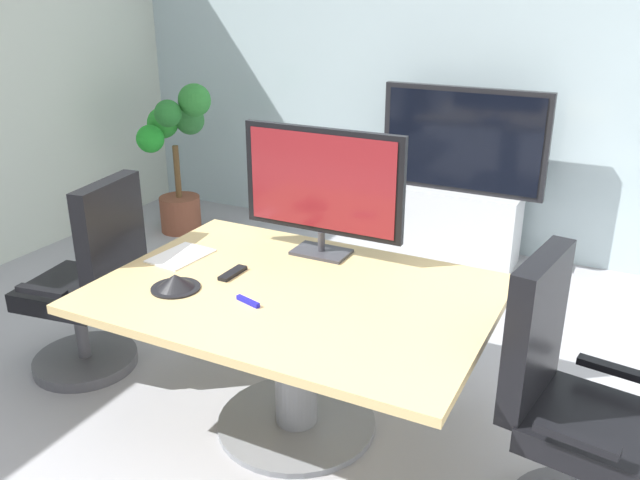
# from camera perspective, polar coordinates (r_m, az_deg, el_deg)

# --- Properties ---
(ground_plane) EXTENTS (7.18, 7.18, 0.00)m
(ground_plane) POSITION_cam_1_polar(r_m,az_deg,el_deg) (3.21, -1.09, -17.19)
(ground_plane) COLOR #99999E
(wall_back_glass_partition) EXTENTS (6.18, 0.10, 2.67)m
(wall_back_glass_partition) POSITION_cam_1_polar(r_m,az_deg,el_deg) (5.21, 13.92, 13.46)
(wall_back_glass_partition) COLOR #9EB2B7
(wall_back_glass_partition) RESTS_ON ground
(conference_table) EXTENTS (1.73, 1.22, 0.72)m
(conference_table) POSITION_cam_1_polar(r_m,az_deg,el_deg) (3.04, -2.16, -7.52)
(conference_table) COLOR tan
(conference_table) RESTS_ON ground
(office_chair_left) EXTENTS (0.62, 0.60, 1.09)m
(office_chair_left) POSITION_cam_1_polar(r_m,az_deg,el_deg) (3.72, -19.13, -4.41)
(office_chair_left) COLOR #4C4C51
(office_chair_left) RESTS_ON ground
(office_chair_right) EXTENTS (0.63, 0.61, 1.09)m
(office_chair_right) POSITION_cam_1_polar(r_m,az_deg,el_deg) (2.75, 20.77, -14.43)
(office_chair_right) COLOR #4C4C51
(office_chair_right) RESTS_ON ground
(tv_monitor) EXTENTS (0.84, 0.18, 0.64)m
(tv_monitor) POSITION_cam_1_polar(r_m,az_deg,el_deg) (3.22, 0.19, 4.80)
(tv_monitor) COLOR #333338
(tv_monitor) RESTS_ON conference_table
(wall_display_unit) EXTENTS (1.20, 0.36, 1.31)m
(wall_display_unit) POSITION_cam_1_polar(r_m,az_deg,el_deg) (5.07, 11.86, 3.03)
(wall_display_unit) COLOR #B7BABC
(wall_display_unit) RESTS_ON ground
(potted_plant) EXTENTS (0.68, 0.62, 1.26)m
(potted_plant) POSITION_cam_1_polar(r_m,az_deg,el_deg) (5.63, -12.24, 7.48)
(potted_plant) COLOR brown
(potted_plant) RESTS_ON ground
(conference_phone) EXTENTS (0.22, 0.22, 0.07)m
(conference_phone) POSITION_cam_1_polar(r_m,az_deg,el_deg) (3.01, -12.36, -3.59)
(conference_phone) COLOR black
(conference_phone) RESTS_ON conference_table
(remote_control) EXTENTS (0.05, 0.17, 0.02)m
(remote_control) POSITION_cam_1_polar(r_m,az_deg,el_deg) (3.11, -7.53, -2.84)
(remote_control) COLOR black
(remote_control) RESTS_ON conference_table
(whiteboard_marker) EXTENTS (0.13, 0.06, 0.02)m
(whiteboard_marker) POSITION_cam_1_polar(r_m,az_deg,el_deg) (2.84, -6.22, -5.27)
(whiteboard_marker) COLOR #1919A5
(whiteboard_marker) RESTS_ON conference_table
(paper_notepad) EXTENTS (0.23, 0.32, 0.01)m
(paper_notepad) POSITION_cam_1_polar(r_m,az_deg,el_deg) (3.36, -11.92, -1.35)
(paper_notepad) COLOR white
(paper_notepad) RESTS_ON conference_table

